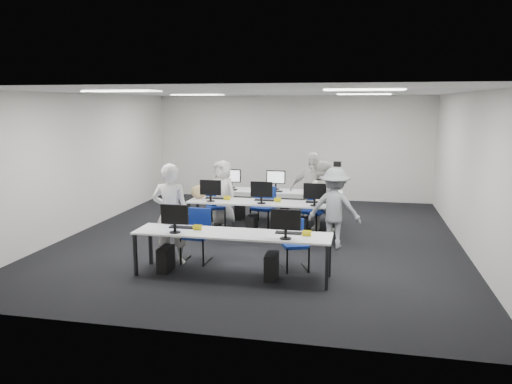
% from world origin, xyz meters
% --- Properties ---
extents(room, '(9.00, 9.02, 3.00)m').
position_xyz_m(room, '(0.00, 0.00, 1.50)').
color(room, black).
rests_on(room, ground).
extents(ceiling_panels, '(5.20, 4.60, 0.02)m').
position_xyz_m(ceiling_panels, '(0.00, 0.00, 2.98)').
color(ceiling_panels, white).
rests_on(ceiling_panels, room).
extents(desk_front, '(3.20, 0.70, 0.73)m').
position_xyz_m(desk_front, '(0.00, -2.40, 0.68)').
color(desk_front, silver).
rests_on(desk_front, ground).
extents(desk_mid, '(3.20, 0.70, 0.73)m').
position_xyz_m(desk_mid, '(0.00, 0.20, 0.68)').
color(desk_mid, silver).
rests_on(desk_mid, ground).
extents(desk_back, '(3.20, 0.70, 0.73)m').
position_xyz_m(desk_back, '(0.00, 1.60, 0.68)').
color(desk_back, silver).
rests_on(desk_back, ground).
extents(equipment_front, '(2.51, 0.41, 1.19)m').
position_xyz_m(equipment_front, '(-0.19, -2.42, 0.36)').
color(equipment_front, '#0D27B3').
rests_on(equipment_front, desk_front).
extents(equipment_mid, '(2.91, 0.41, 1.19)m').
position_xyz_m(equipment_mid, '(-0.19, 0.18, 0.36)').
color(equipment_mid, white).
rests_on(equipment_mid, desk_mid).
extents(equipment_back, '(2.91, 0.41, 1.19)m').
position_xyz_m(equipment_back, '(0.19, 1.62, 0.36)').
color(equipment_back, white).
rests_on(equipment_back, desk_back).
extents(chair_0, '(0.46, 0.50, 0.93)m').
position_xyz_m(chair_0, '(-0.82, -1.78, 0.29)').
color(chair_0, navy).
rests_on(chair_0, ground).
extents(chair_1, '(0.54, 0.56, 0.83)m').
position_xyz_m(chair_1, '(0.95, -1.84, 0.26)').
color(chair_1, navy).
rests_on(chair_1, ground).
extents(chair_2, '(0.56, 0.58, 0.88)m').
position_xyz_m(chair_2, '(-1.23, 0.80, 0.28)').
color(chair_2, navy).
rests_on(chair_2, ground).
extents(chair_3, '(0.55, 0.58, 0.95)m').
position_xyz_m(chair_3, '(-0.10, 0.72, 0.30)').
color(chair_3, navy).
rests_on(chair_3, ground).
extents(chair_4, '(0.59, 0.61, 0.91)m').
position_xyz_m(chair_4, '(1.01, 0.68, 0.29)').
color(chair_4, navy).
rests_on(chair_4, ground).
extents(chair_5, '(0.53, 0.56, 0.83)m').
position_xyz_m(chair_5, '(-1.19, 1.01, 0.26)').
color(chair_5, navy).
rests_on(chair_5, ground).
extents(chair_6, '(0.44, 0.48, 0.90)m').
position_xyz_m(chair_6, '(-0.15, 1.14, 0.28)').
color(chair_6, navy).
rests_on(chair_6, ground).
extents(chair_7, '(0.48, 0.52, 0.95)m').
position_xyz_m(chair_7, '(1.28, 1.08, 0.30)').
color(chair_7, navy).
rests_on(chair_7, ground).
extents(handbag, '(0.38, 0.27, 0.29)m').
position_xyz_m(handbag, '(-1.45, 0.30, 0.87)').
color(handbag, tan).
rests_on(handbag, desk_mid).
extents(student_0, '(0.68, 0.48, 1.77)m').
position_xyz_m(student_0, '(-1.22, -1.95, 0.89)').
color(student_0, beige).
rests_on(student_0, ground).
extents(student_1, '(0.81, 0.66, 1.56)m').
position_xyz_m(student_1, '(1.17, 0.89, 0.78)').
color(student_1, beige).
rests_on(student_1, ground).
extents(student_2, '(0.86, 0.72, 1.51)m').
position_xyz_m(student_2, '(-1.09, 0.90, 0.75)').
color(student_2, beige).
rests_on(student_2, ground).
extents(student_3, '(1.06, 0.55, 1.73)m').
position_xyz_m(student_3, '(0.94, 1.03, 0.86)').
color(student_3, beige).
rests_on(student_3, ground).
extents(photographer, '(1.07, 0.70, 1.57)m').
position_xyz_m(photographer, '(1.53, -0.40, 0.79)').
color(photographer, gray).
rests_on(photographer, ground).
extents(dslr_camera, '(0.16, 0.19, 0.10)m').
position_xyz_m(dslr_camera, '(1.55, -0.22, 1.62)').
color(dslr_camera, black).
rests_on(dslr_camera, photographer).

